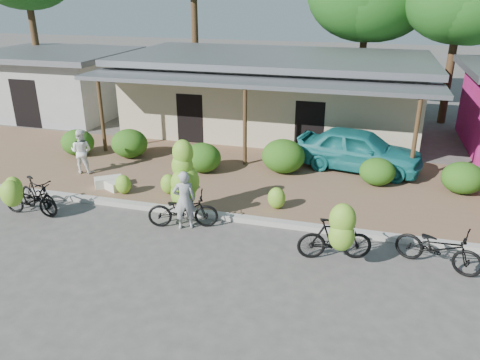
% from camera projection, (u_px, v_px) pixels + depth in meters
% --- Properties ---
extents(ground, '(100.00, 100.00, 0.00)m').
position_uv_depth(ground, '(180.00, 252.00, 11.38)').
color(ground, '#4B4845').
rests_on(ground, ground).
extents(sidewalk, '(60.00, 6.00, 0.12)m').
position_uv_depth(sidewalk, '(236.00, 177.00, 15.81)').
color(sidewalk, brown).
rests_on(sidewalk, ground).
extents(curb, '(60.00, 0.25, 0.15)m').
position_uv_depth(curb, '(207.00, 214.00, 13.13)').
color(curb, '#A8A399').
rests_on(curb, ground).
extents(shop_main, '(13.00, 8.50, 3.35)m').
position_uv_depth(shop_main, '(273.00, 93.00, 20.47)').
color(shop_main, '#BBAF8D').
rests_on(shop_main, ground).
extents(shop_grey, '(7.00, 6.00, 3.15)m').
position_uv_depth(shop_grey, '(57.00, 83.00, 23.29)').
color(shop_grey, '#A2A19D').
rests_on(shop_grey, ground).
extents(hedge_0, '(1.25, 1.12, 0.97)m').
position_uv_depth(hedge_0, '(78.00, 142.00, 17.53)').
color(hedge_0, '#285A14').
rests_on(hedge_0, sidewalk).
extents(hedge_1, '(1.36, 1.22, 1.06)m').
position_uv_depth(hedge_1, '(129.00, 143.00, 17.27)').
color(hedge_1, '#285A14').
rests_on(hedge_1, sidewalk).
extents(hedge_2, '(1.29, 1.16, 1.00)m').
position_uv_depth(hedge_2, '(202.00, 158.00, 15.91)').
color(hedge_2, '#285A14').
rests_on(hedge_2, sidewalk).
extents(hedge_3, '(1.47, 1.32, 1.15)m').
position_uv_depth(hedge_3, '(283.00, 156.00, 15.83)').
color(hedge_3, '#285A14').
rests_on(hedge_3, sidewalk).
extents(hedge_4, '(1.13, 1.01, 0.88)m').
position_uv_depth(hedge_4, '(377.00, 172.00, 14.85)').
color(hedge_4, '#285A14').
rests_on(hedge_4, sidewalk).
extents(hedge_5, '(1.25, 1.13, 0.98)m').
position_uv_depth(hedge_5, '(463.00, 178.00, 14.23)').
color(hedge_5, '#285A14').
rests_on(hedge_5, sidewalk).
extents(bike_far_left, '(1.68, 1.20, 1.30)m').
position_uv_depth(bike_far_left, '(27.00, 199.00, 12.96)').
color(bike_far_left, black).
rests_on(bike_far_left, ground).
extents(bike_left, '(1.76, 1.34, 1.28)m').
position_uv_depth(bike_left, '(35.00, 194.00, 13.21)').
color(bike_left, black).
rests_on(bike_left, ground).
extents(bike_center, '(1.98, 1.43, 2.27)m').
position_uv_depth(bike_center, '(183.00, 193.00, 12.54)').
color(bike_center, black).
rests_on(bike_center, ground).
extents(bike_right, '(1.82, 1.33, 1.71)m').
position_uv_depth(bike_right, '(337.00, 235.00, 10.67)').
color(bike_right, black).
rests_on(bike_right, ground).
extents(bike_far_right, '(2.04, 1.28, 1.01)m').
position_uv_depth(bike_far_right, '(439.00, 248.00, 10.60)').
color(bike_far_right, black).
rests_on(bike_far_right, ground).
extents(loose_banana_a, '(0.49, 0.41, 0.61)m').
position_uv_depth(loose_banana_a, '(123.00, 184.00, 14.24)').
color(loose_banana_a, '#85C330').
rests_on(loose_banana_a, sidewalk).
extents(loose_banana_b, '(0.51, 0.43, 0.63)m').
position_uv_depth(loose_banana_b, '(169.00, 184.00, 14.23)').
color(loose_banana_b, '#85C330').
rests_on(loose_banana_b, sidewalk).
extents(loose_banana_c, '(0.51, 0.44, 0.64)m').
position_uv_depth(loose_banana_c, '(277.00, 198.00, 13.27)').
color(loose_banana_c, '#85C330').
rests_on(loose_banana_c, sidewalk).
extents(sack_near, '(0.92, 0.82, 0.30)m').
position_uv_depth(sack_near, '(109.00, 182.00, 14.84)').
color(sack_near, white).
rests_on(sack_near, sidewalk).
extents(sack_far, '(0.84, 0.68, 0.28)m').
position_uv_depth(sack_far, '(112.00, 184.00, 14.65)').
color(sack_far, white).
rests_on(sack_far, sidewalk).
extents(vendor, '(0.70, 0.60, 1.63)m').
position_uv_depth(vendor, '(184.00, 200.00, 12.25)').
color(vendor, '#9B9B9B').
rests_on(vendor, ground).
extents(bystander, '(0.79, 0.65, 1.51)m').
position_uv_depth(bystander, '(81.00, 151.00, 15.74)').
color(bystander, white).
rests_on(bystander, sidewalk).
extents(teal_van, '(4.46, 2.39, 1.44)m').
position_uv_depth(teal_van, '(359.00, 150.00, 16.01)').
color(teal_van, '#1B787B').
rests_on(teal_van, sidewalk).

